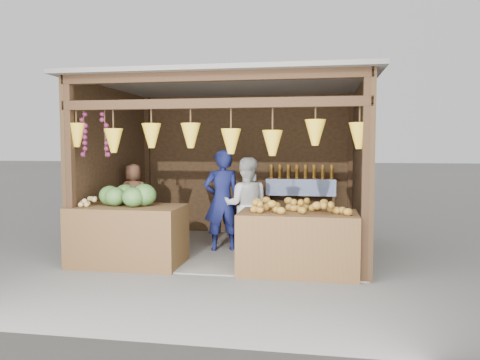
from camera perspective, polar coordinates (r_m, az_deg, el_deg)
name	(u,v)px	position (r m, az deg, el deg)	size (l,w,h in m)	color
ground	(231,250)	(7.56, -1.08, -8.54)	(80.00, 80.00, 0.00)	#514F49
stall_structure	(228,146)	(7.34, -1.42, 4.18)	(4.30, 3.30, 2.66)	slate
back_shelf	(301,189)	(8.58, 7.43, -1.15)	(1.25, 0.32, 1.32)	#382314
counter_left	(128,235)	(6.77, -13.49, -6.58)	(1.53, 0.85, 0.83)	#52381B
counter_right	(298,242)	(6.24, 7.06, -7.55)	(1.54, 0.85, 0.80)	#4D3619
stool	(134,236)	(8.05, -12.75, -6.73)	(0.33, 0.33, 0.31)	black
man_standing	(222,201)	(7.37, -2.19, -2.55)	(0.59, 0.38, 1.61)	#13184A
woman_standing	(246,205)	(7.28, 0.76, -3.09)	(0.72, 0.56, 1.49)	silver
vendor_seated	(134,196)	(7.95, -12.83, -1.87)	(0.52, 0.34, 1.06)	brown
melon_pile	(129,194)	(6.74, -13.40, -1.69)	(1.00, 0.50, 0.32)	#204612
tanfruit_pile	(86,201)	(6.86, -18.31, -2.48)	(0.34, 0.40, 0.13)	#A37F4B
mango_pile	(301,204)	(6.15, 7.43, -2.90)	(1.40, 0.64, 0.22)	#BF5319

